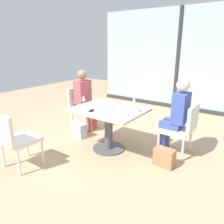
{
  "coord_description": "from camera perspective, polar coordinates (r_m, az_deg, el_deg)",
  "views": [
    {
      "loc": [
        2.06,
        -2.81,
        1.76
      ],
      "look_at": [
        0.0,
        0.1,
        0.65
      ],
      "focal_mm": 35.17,
      "sensor_mm": 36.0,
      "label": 1
    }
  ],
  "objects": [
    {
      "name": "handbag_0",
      "position": [
        3.43,
        13.44,
        -11.41
      ],
      "size": [
        0.31,
        0.18,
        0.28
      ],
      "primitive_type": "cube",
      "rotation": [
        0.0,
        0.0,
        -0.07
      ],
      "color": "#A3704C",
      "rests_on": "ground_plane"
    },
    {
      "name": "chair_far_left",
      "position": [
        4.75,
        -7.91,
        1.68
      ],
      "size": [
        0.5,
        0.46,
        0.87
      ],
      "color": "silver",
      "rests_on": "ground_plane"
    },
    {
      "name": "dining_table_main",
      "position": [
        3.7,
        -0.9,
        -2.02
      ],
      "size": [
        1.16,
        0.91,
        0.73
      ],
      "color": "#BCB29E",
      "rests_on": "ground_plane"
    },
    {
      "name": "cell_phone_on_table",
      "position": [
        3.54,
        -5.32,
        0.36
      ],
      "size": [
        0.12,
        0.16,
        0.01
      ],
      "primitive_type": "cube",
      "rotation": [
        0.0,
        0.0,
        0.44
      ],
      "color": "black",
      "rests_on": "dining_table_main"
    },
    {
      "name": "handbag_1",
      "position": [
        4.38,
        -8.55,
        -4.65
      ],
      "size": [
        0.32,
        0.21,
        0.28
      ],
      "primitive_type": "cube",
      "rotation": [
        0.0,
        0.0,
        -0.16
      ],
      "color": "silver",
      "rests_on": "ground_plane"
    },
    {
      "name": "person_far_right",
      "position": [
        3.65,
        16.44,
        -0.35
      ],
      "size": [
        0.39,
        0.34,
        1.26
      ],
      "color": "#384C9E",
      "rests_on": "ground_plane"
    },
    {
      "name": "wine_glass_3",
      "position": [
        3.5,
        -0.93,
        2.41
      ],
      "size": [
        0.07,
        0.07,
        0.18
      ],
      "color": "silver",
      "rests_on": "dining_table_main"
    },
    {
      "name": "wine_glass_1",
      "position": [
        3.83,
        -7.39,
        3.56
      ],
      "size": [
        0.07,
        0.07,
        0.18
      ],
      "color": "silver",
      "rests_on": "dining_table_main"
    },
    {
      "name": "person_far_left",
      "position": [
        4.62,
        -7.02,
        3.9
      ],
      "size": [
        0.39,
        0.34,
        1.26
      ],
      "color": "#B24C56",
      "rests_on": "ground_plane"
    },
    {
      "name": "window_wall_backdrop",
      "position": [
        6.38,
        16.64,
        11.65
      ],
      "size": [
        4.73,
        0.1,
        2.7
      ],
      "color": "#A1B7BC",
      "rests_on": "ground_plane"
    },
    {
      "name": "coffee_cup",
      "position": [
        3.49,
        6.61,
        0.73
      ],
      "size": [
        0.08,
        0.08,
        0.09
      ],
      "primitive_type": "cylinder",
      "color": "white",
      "rests_on": "dining_table_main"
    },
    {
      "name": "wine_glass_2",
      "position": [
        3.68,
        5.76,
        3.07
      ],
      "size": [
        0.07,
        0.07,
        0.18
      ],
      "color": "silver",
      "rests_on": "dining_table_main"
    },
    {
      "name": "wine_glass_0",
      "position": [
        3.23,
        3.26,
        1.1
      ],
      "size": [
        0.07,
        0.07,
        0.18
      ],
      "color": "silver",
      "rests_on": "dining_table_main"
    },
    {
      "name": "chair_front_left",
      "position": [
        3.42,
        -24.07,
        -5.98
      ],
      "size": [
        0.46,
        0.5,
        0.87
      ],
      "color": "silver",
      "rests_on": "ground_plane"
    },
    {
      "name": "chair_far_right",
      "position": [
        3.68,
        17.77,
        -3.66
      ],
      "size": [
        0.5,
        0.46,
        0.87
      ],
      "color": "silver",
      "rests_on": "ground_plane"
    },
    {
      "name": "ground_plane",
      "position": [
        3.91,
        -0.86,
        -9.5
      ],
      "size": [
        12.0,
        12.0,
        0.0
      ],
      "primitive_type": "plane",
      "color": "tan"
    }
  ]
}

